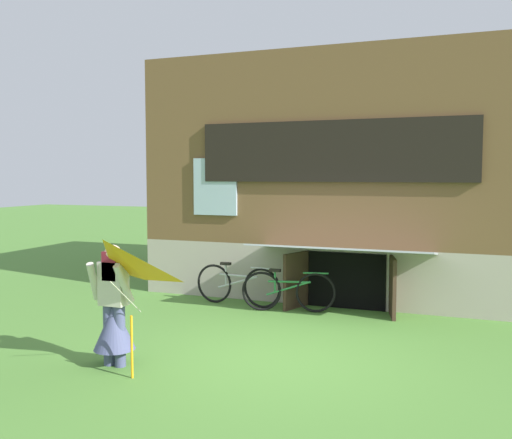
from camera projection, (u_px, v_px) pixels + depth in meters
ground_plane at (279, 356)px, 7.55m from camera, size 60.00×60.00×0.00m
log_house at (359, 177)px, 12.59m from camera, size 7.70×6.33×4.70m
person at (114, 315)px, 7.11m from camera, size 0.61×0.52×1.54m
kite at (103, 276)px, 6.45m from camera, size 1.09×1.09×1.55m
bicycle_green at (288, 291)px, 9.96m from camera, size 1.62×0.41×0.75m
bicycle_silver at (237, 285)px, 10.45m from camera, size 1.72×0.19×0.78m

